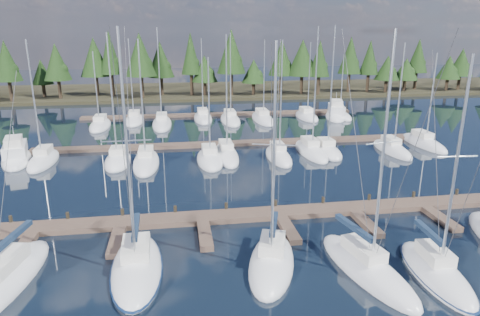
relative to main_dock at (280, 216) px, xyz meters
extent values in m
plane|color=black|center=(0.00, 12.64, -0.20)|extent=(260.00, 260.00, 0.00)
cube|color=#2B2718|center=(0.00, 72.64, 0.10)|extent=(220.00, 30.00, 0.60)
cube|color=brown|center=(0.00, 0.64, 0.00)|extent=(44.00, 2.00, 0.40)
cube|color=brown|center=(-18.00, -2.36, 0.00)|extent=(0.90, 4.00, 0.40)
cube|color=brown|center=(-12.00, -2.36, 0.00)|extent=(0.90, 4.00, 0.40)
cube|color=brown|center=(-6.00, -2.36, 0.00)|extent=(0.90, 4.00, 0.40)
cube|color=brown|center=(0.00, -2.36, 0.00)|extent=(0.90, 4.00, 0.40)
cube|color=brown|center=(6.00, -2.36, 0.00)|extent=(0.90, 4.00, 0.40)
cube|color=brown|center=(12.00, -2.36, 0.00)|extent=(0.90, 4.00, 0.40)
cylinder|color=black|center=(-20.00, 1.64, 0.25)|extent=(0.26, 0.26, 0.90)
cylinder|color=black|center=(-16.00, 1.64, 0.25)|extent=(0.26, 0.26, 0.90)
cylinder|color=black|center=(-12.00, 1.64, 0.25)|extent=(0.26, 0.26, 0.90)
cylinder|color=black|center=(-8.00, 1.64, 0.25)|extent=(0.26, 0.26, 0.90)
cylinder|color=black|center=(-4.00, 1.64, 0.25)|extent=(0.26, 0.26, 0.90)
cylinder|color=black|center=(0.00, 1.64, 0.25)|extent=(0.26, 0.26, 0.90)
cylinder|color=black|center=(4.00, 1.64, 0.25)|extent=(0.26, 0.26, 0.90)
cylinder|color=black|center=(8.00, 1.64, 0.25)|extent=(0.26, 0.26, 0.90)
cylinder|color=black|center=(12.00, 1.64, 0.25)|extent=(0.26, 0.26, 0.90)
cylinder|color=black|center=(16.00, 1.64, 0.25)|extent=(0.26, 0.26, 0.90)
cube|color=brown|center=(0.00, 22.64, 0.00)|extent=(50.00, 1.80, 0.40)
cube|color=brown|center=(0.00, 42.64, 0.00)|extent=(46.00, 1.80, 0.40)
ellipsoid|color=silver|center=(-17.86, -6.56, -0.05)|extent=(4.67, 10.48, 1.90)
cube|color=silver|center=(-17.76, -6.06, 1.15)|extent=(2.14, 3.48, 0.70)
cylinder|color=silver|center=(-17.54, -4.87, 1.90)|extent=(0.94, 4.40, 0.12)
cube|color=#15243A|center=(-17.54, -4.87, 2.05)|extent=(1.13, 4.25, 0.30)
cylinder|color=#3F3F44|center=(-17.45, -4.42, 5.98)|extent=(1.03, 5.31, 10.97)
ellipsoid|color=silver|center=(-10.38, -6.01, -0.05)|extent=(3.19, 8.71, 1.90)
cube|color=silver|center=(-10.39, -5.58, 1.15)|extent=(1.70, 2.81, 0.70)
cylinder|color=silver|center=(-10.37, -6.45, 7.37)|extent=(0.16, 0.16, 13.16)
cylinder|color=silver|center=(-10.42, -4.55, 1.90)|extent=(0.22, 3.80, 0.12)
cube|color=#15243A|center=(-10.42, -4.55, 2.05)|extent=(0.45, 3.63, 0.30)
cylinder|color=silver|center=(-10.37, -6.45, 8.03)|extent=(2.67, 0.14, 0.07)
cylinder|color=#3F3F44|center=(-10.32, -8.30, 7.22)|extent=(0.13, 3.74, 13.46)
cylinder|color=#3F3F44|center=(-10.43, -4.16, 7.22)|extent=(0.15, 4.60, 13.47)
ellipsoid|color=#0D1E42|center=(-10.38, -6.01, 0.02)|extent=(3.32, 9.06, 0.18)
ellipsoid|color=silver|center=(-2.23, -6.70, -0.05)|extent=(4.87, 8.17, 1.90)
cube|color=silver|center=(-2.11, -6.34, 1.15)|extent=(2.16, 2.80, 0.70)
cylinder|color=silver|center=(-2.34, -7.07, 7.02)|extent=(0.20, 0.20, 12.46)
cylinder|color=silver|center=(-1.84, -5.45, 1.90)|extent=(1.11, 3.28, 0.12)
cube|color=#15243A|center=(-1.84, -5.45, 2.05)|extent=(1.29, 3.20, 0.30)
cylinder|color=silver|center=(-2.34, -7.07, 7.65)|extent=(2.36, 0.79, 0.07)
cylinder|color=#3F3F44|center=(-2.83, -8.66, 6.87)|extent=(1.01, 3.21, 12.76)
cylinder|color=#3F3F44|center=(-1.74, -5.12, 6.87)|extent=(1.24, 3.94, 12.77)
ellipsoid|color=silver|center=(3.25, -8.26, -0.05)|extent=(4.21, 9.38, 1.90)
cube|color=silver|center=(3.16, -7.82, 1.15)|extent=(1.91, 3.11, 0.70)
cylinder|color=silver|center=(3.34, -8.71, 7.32)|extent=(0.19, 0.19, 13.04)
cylinder|color=silver|center=(2.95, -6.75, 1.90)|extent=(0.89, 3.94, 0.12)
cube|color=#15243A|center=(2.95, -6.75, 2.05)|extent=(1.08, 3.80, 0.30)
cylinder|color=silver|center=(3.34, -8.71, 7.97)|extent=(2.23, 0.50, 0.07)
cylinder|color=#3F3F44|center=(3.71, -10.62, 7.17)|extent=(0.79, 3.86, 13.35)
cylinder|color=#3F3F44|center=(2.88, -6.35, 7.17)|extent=(0.96, 4.75, 13.35)
ellipsoid|color=silver|center=(7.07, -9.35, -0.05)|extent=(3.02, 7.67, 1.90)
cube|color=silver|center=(7.10, -8.97, 1.15)|extent=(1.53, 2.50, 0.70)
cylinder|color=silver|center=(7.04, -9.72, 6.72)|extent=(0.17, 0.17, 11.85)
cylinder|color=silver|center=(7.17, -8.07, 1.90)|extent=(0.36, 3.31, 0.12)
cube|color=#15243A|center=(7.17, -8.07, 2.05)|extent=(0.58, 3.17, 0.30)
cylinder|color=silver|center=(7.04, -9.72, 7.31)|extent=(2.23, 0.23, 0.07)
cylinder|color=#3F3F44|center=(6.93, -11.33, 6.57)|extent=(0.27, 3.25, 12.16)
cylinder|color=#3F3F44|center=(7.19, -7.74, 6.57)|extent=(0.32, 4.00, 12.16)
ellipsoid|color=#0D1E42|center=(7.07, -9.35, 0.02)|extent=(3.14, 7.98, 0.18)
ellipsoid|color=silver|center=(-22.20, 18.24, -0.05)|extent=(2.60, 8.28, 1.90)
cube|color=silver|center=(-22.20, 18.65, 1.15)|extent=(1.43, 2.65, 0.70)
cylinder|color=silver|center=(-22.20, 17.82, 6.87)|extent=(0.16, 0.16, 12.14)
ellipsoid|color=silver|center=(-14.10, 16.83, -0.05)|extent=(2.77, 7.29, 1.90)
cube|color=silver|center=(-14.10, 17.20, 1.15)|extent=(1.52, 2.33, 0.70)
cylinder|color=silver|center=(-14.10, 16.47, 7.19)|extent=(0.16, 0.16, 12.80)
ellipsoid|color=silver|center=(-11.00, 15.89, -0.05)|extent=(2.76, 9.52, 1.90)
cube|color=silver|center=(-11.00, 16.37, 1.15)|extent=(1.52, 3.04, 0.70)
cylinder|color=silver|center=(-11.00, 15.42, 6.89)|extent=(0.16, 0.16, 12.18)
ellipsoid|color=silver|center=(-4.07, 15.94, -0.05)|extent=(2.82, 8.23, 1.90)
cube|color=silver|center=(-4.07, 16.35, 1.15)|extent=(1.55, 2.63, 0.70)
cylinder|color=silver|center=(-4.07, 15.52, 5.97)|extent=(0.16, 0.16, 10.35)
ellipsoid|color=silver|center=(-2.01, 17.45, -0.05)|extent=(2.52, 9.57, 1.90)
cube|color=silver|center=(-2.01, 17.92, 1.15)|extent=(1.38, 3.06, 0.70)
cylinder|color=silver|center=(-2.01, 16.97, 7.10)|extent=(0.16, 0.16, 12.60)
ellipsoid|color=silver|center=(3.74, 15.88, -0.05)|extent=(2.46, 7.78, 1.90)
cube|color=silver|center=(3.74, 16.27, 1.15)|extent=(1.35, 2.49, 0.70)
cylinder|color=silver|center=(3.74, 15.49, 6.82)|extent=(0.16, 0.16, 12.05)
ellipsoid|color=silver|center=(8.07, 17.45, -0.05)|extent=(2.69, 9.46, 1.90)
cube|color=silver|center=(8.07, 17.92, 1.15)|extent=(1.48, 3.03, 0.70)
cylinder|color=silver|center=(8.07, 16.97, 7.51)|extent=(0.16, 0.16, 13.43)
ellipsoid|color=silver|center=(9.86, 17.05, -0.05)|extent=(2.81, 7.10, 1.90)
cube|color=silver|center=(9.86, 17.41, 1.15)|extent=(1.55, 2.27, 0.70)
cylinder|color=silver|center=(9.86, 16.70, 7.56)|extent=(0.16, 0.16, 13.52)
ellipsoid|color=silver|center=(17.92, 16.62, -0.05)|extent=(2.43, 8.45, 1.90)
cube|color=silver|center=(17.92, 17.04, 1.15)|extent=(1.34, 2.70, 0.70)
cylinder|color=silver|center=(17.92, 16.19, 6.64)|extent=(0.16, 0.16, 11.68)
ellipsoid|color=silver|center=(23.40, 18.88, -0.05)|extent=(2.60, 9.45, 1.90)
cube|color=silver|center=(23.40, 19.35, 1.15)|extent=(1.43, 3.03, 0.70)
cylinder|color=silver|center=(23.40, 18.40, 6.00)|extent=(0.16, 0.16, 10.42)
ellipsoid|color=silver|center=(-18.91, 36.23, -0.05)|extent=(2.89, 9.24, 1.90)
cube|color=silver|center=(-18.91, 36.69, 1.15)|extent=(1.59, 2.96, 0.70)
cylinder|color=silver|center=(-18.91, 35.76, 5.88)|extent=(0.16, 0.16, 10.16)
ellipsoid|color=silver|center=(-14.13, 39.38, -0.05)|extent=(2.92, 9.08, 1.90)
cube|color=silver|center=(-14.13, 39.84, 1.15)|extent=(1.61, 2.90, 0.70)
cylinder|color=silver|center=(-14.13, 38.93, 6.72)|extent=(0.16, 0.16, 11.85)
ellipsoid|color=silver|center=(-9.70, 36.14, -0.05)|extent=(2.89, 11.11, 1.90)
cube|color=silver|center=(-9.70, 36.69, 1.15)|extent=(1.59, 3.56, 0.70)
cylinder|color=silver|center=(-9.70, 35.58, 7.51)|extent=(0.16, 0.16, 13.42)
ellipsoid|color=silver|center=(-3.15, 39.61, -0.05)|extent=(2.88, 9.65, 1.90)
cube|color=silver|center=(-3.15, 40.09, 1.15)|extent=(1.58, 3.09, 0.70)
cylinder|color=silver|center=(-3.15, 39.13, 6.72)|extent=(0.16, 0.16, 11.85)
ellipsoid|color=silver|center=(1.10, 37.52, -0.05)|extent=(2.90, 10.24, 1.90)
cube|color=silver|center=(1.10, 38.03, 1.15)|extent=(1.59, 3.28, 0.70)
cylinder|color=silver|center=(1.10, 37.01, 7.15)|extent=(0.16, 0.16, 12.71)
ellipsoid|color=silver|center=(6.40, 37.45, -0.05)|extent=(2.99, 10.74, 1.90)
cube|color=silver|center=(6.40, 37.99, 1.15)|extent=(1.64, 3.44, 0.70)
cylinder|color=silver|center=(6.40, 36.92, 6.58)|extent=(0.16, 0.16, 11.58)
ellipsoid|color=silver|center=(14.04, 38.25, -0.05)|extent=(2.99, 8.40, 1.90)
cube|color=silver|center=(14.04, 38.67, 1.15)|extent=(1.64, 2.69, 0.70)
cylinder|color=silver|center=(14.04, 37.83, 6.42)|extent=(0.16, 0.16, 11.24)
ellipsoid|color=silver|center=(19.83, 38.62, -0.05)|extent=(2.75, 9.02, 1.90)
cube|color=silver|center=(19.83, 39.07, 1.15)|extent=(1.51, 2.89, 0.70)
cylinder|color=silver|center=(19.83, 38.17, 5.42)|extent=(0.16, 0.16, 9.25)
ellipsoid|color=silver|center=(-25.43, 19.59, -0.10)|extent=(5.17, 9.55, 1.82)
cube|color=silver|center=(-25.43, 19.59, 1.11)|extent=(3.43, 5.40, 1.21)
cube|color=silver|center=(-25.32, 19.15, 2.12)|extent=(2.40, 3.49, 0.91)
cylinder|color=silver|center=(-25.66, 20.47, 2.72)|extent=(0.10, 0.10, 1.61)
ellipsoid|color=silver|center=(19.02, 38.03, -0.10)|extent=(6.05, 10.32, 1.96)
cube|color=silver|center=(19.02, 38.03, 1.21)|extent=(3.95, 5.87, 1.30)
cube|color=silver|center=(18.88, 37.57, 2.30)|extent=(2.74, 3.81, 0.98)
cylinder|color=silver|center=(19.32, 38.97, 2.95)|extent=(0.10, 0.10, 1.74)
cylinder|color=black|center=(-39.26, 60.33, 2.38)|extent=(0.70, 0.70, 3.97)
cone|color=black|center=(-39.26, 60.33, 8.22)|extent=(5.11, 5.11, 7.72)
ellipsoid|color=black|center=(-38.76, 60.33, 6.46)|extent=(3.06, 3.06, 3.06)
cylinder|color=black|center=(-34.69, 66.04, 1.70)|extent=(0.70, 0.70, 2.61)
cone|color=black|center=(-34.69, 66.04, 5.55)|extent=(4.30, 4.30, 5.08)
ellipsoid|color=black|center=(-34.19, 66.04, 4.39)|extent=(2.58, 2.58, 2.58)
cylinder|color=black|center=(-30.74, 62.85, 2.27)|extent=(0.70, 0.70, 3.75)
cone|color=black|center=(-30.74, 62.85, 7.78)|extent=(5.37, 5.37, 7.28)
ellipsoid|color=black|center=(-30.24, 62.85, 6.12)|extent=(3.22, 3.22, 3.22)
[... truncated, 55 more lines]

